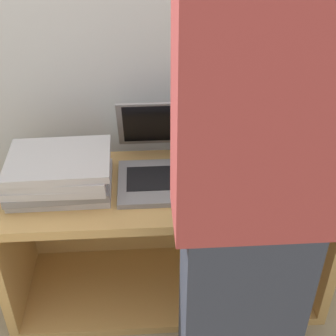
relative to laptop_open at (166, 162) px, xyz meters
The scene contains 7 objects.
ground_plane 0.68m from the laptop_open, 90.00° to the right, with size 12.00×12.00×0.00m, color gray.
cart 0.33m from the laptop_open, 90.00° to the right, with size 1.23×0.47×0.55m.
laptop_open is the anchor object (origin of this frame).
laptop_stack_left 0.39m from the laptop_open, 169.69° to the right, with size 0.37×0.29×0.14m.
laptop_stack_right 0.39m from the laptop_open, ahead, with size 0.38×0.30×0.19m.
person 0.61m from the laptop_open, 71.01° to the right, with size 0.40×0.53×1.63m.
inventory_tag 0.43m from the laptop_open, 19.39° to the right, with size 0.06×0.02×0.01m.
Camera 1 is at (-0.08, -1.14, 1.57)m, focal length 50.00 mm.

